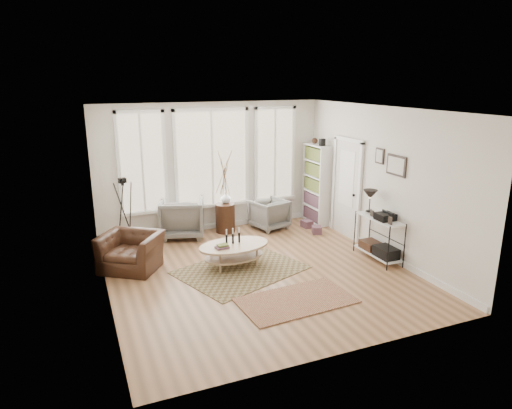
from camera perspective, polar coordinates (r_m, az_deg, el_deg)
name	(u,v)px	position (r m, az deg, el deg)	size (l,w,h in m)	color
room	(259,196)	(7.92, 0.37, 1.11)	(5.50, 5.54, 2.90)	#A4744C
bay_window	(212,160)	(10.36, -5.51, 5.50)	(4.14, 0.12, 2.24)	#CCB587
door	(347,186)	(10.14, 11.28, 2.26)	(0.09, 1.06, 2.22)	silver
bookcase	(317,184)	(11.00, 7.58, 2.56)	(0.31, 0.85, 2.06)	white
low_shelf	(379,234)	(9.08, 15.08, -3.58)	(0.38, 1.08, 1.30)	white
wall_art	(392,163)	(8.88, 16.61, 5.01)	(0.04, 0.88, 0.44)	black
rug_main	(241,270)	(8.45, -1.89, -8.16)	(2.14, 1.61, 0.01)	brown
rug_runner	(296,300)	(7.39, 5.04, -11.83)	(1.80, 1.00, 0.01)	brown
coffee_table	(234,249)	(8.52, -2.81, -5.60)	(1.41, 0.96, 0.62)	tan
armchair_left	(182,217)	(10.18, -9.20, -1.60)	(0.93, 0.96, 0.87)	slate
armchair_right	(269,214)	(10.62, 1.67, -1.18)	(0.74, 0.76, 0.69)	slate
side_table	(225,194)	(10.24, -3.92, 1.32)	(0.44, 0.44, 1.85)	#361D11
vase	(226,198)	(10.35, -3.80, 0.86)	(0.23, 0.23, 0.24)	silver
accent_chair	(131,252)	(8.69, -15.37, -5.69)	(1.03, 0.90, 0.67)	#361D11
tripod_camera	(125,215)	(9.77, -16.05, -1.31)	(0.51, 0.51, 1.46)	black
book_stack_near	(307,224)	(10.81, 6.37, -2.43)	(0.20, 0.26, 0.17)	maroon
book_stack_far	(317,230)	(10.43, 7.59, -3.15)	(0.20, 0.26, 0.16)	maroon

